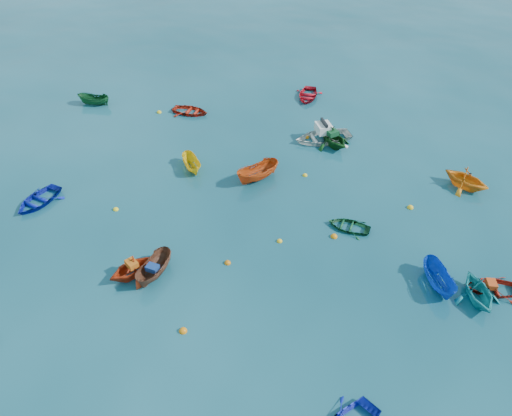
% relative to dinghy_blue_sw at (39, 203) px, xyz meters
% --- Properties ---
extents(ground, '(160.00, 160.00, 0.00)m').
position_rel_dinghy_blue_sw_xyz_m(ground, '(12.09, 0.14, 0.00)').
color(ground, '#093847').
rests_on(ground, ground).
extents(dinghy_blue_sw, '(2.24, 3.12, 0.64)m').
position_rel_dinghy_blue_sw_xyz_m(dinghy_blue_sw, '(0.00, 0.00, 0.00)').
color(dinghy_blue_sw, '#0D1CA3').
rests_on(dinghy_blue_sw, ground).
extents(sampan_brown_mid, '(1.29, 2.86, 1.07)m').
position_rel_dinghy_blue_sw_xyz_m(sampan_brown_mid, '(9.86, -1.64, 0.00)').
color(sampan_brown_mid, brown).
rests_on(sampan_brown_mid, ground).
extents(dinghy_orange_w, '(2.87, 3.06, 1.29)m').
position_rel_dinghy_blue_sw_xyz_m(dinghy_orange_w, '(8.83, -2.16, 0.00)').
color(dinghy_orange_w, red).
rests_on(dinghy_orange_w, ground).
extents(sampan_yellow_mid, '(2.54, 2.36, 0.98)m').
position_rel_dinghy_blue_sw_xyz_m(sampan_yellow_mid, '(6.25, 7.30, 0.00)').
color(sampan_yellow_mid, yellow).
rests_on(sampan_yellow_mid, ground).
extents(dinghy_green_e, '(2.55, 1.93, 0.50)m').
position_rel_dinghy_blue_sw_xyz_m(dinghy_green_e, '(17.34, 6.40, 0.00)').
color(dinghy_green_e, '#114B28').
rests_on(dinghy_green_e, ground).
extents(dinghy_cyan_se, '(3.26, 3.38, 1.37)m').
position_rel_dinghy_blue_sw_xyz_m(dinghy_cyan_se, '(24.56, 4.20, 0.00)').
color(dinghy_cyan_se, teal).
rests_on(dinghy_cyan_se, ground).
extents(dinghy_red_nw, '(3.16, 2.47, 0.60)m').
position_rel_dinghy_blue_sw_xyz_m(dinghy_red_nw, '(1.87, 13.74, 0.00)').
color(dinghy_red_nw, '#A71F0D').
rests_on(dinghy_red_nw, ground).
extents(sampan_orange_n, '(2.42, 3.39, 1.23)m').
position_rel_dinghy_blue_sw_xyz_m(sampan_orange_n, '(10.64, 8.20, 0.00)').
color(sampan_orange_n, '#BF4412').
rests_on(sampan_orange_n, ground).
extents(dinghy_green_n, '(3.76, 3.66, 1.51)m').
position_rel_dinghy_blue_sw_xyz_m(dinghy_green_n, '(13.38, 14.37, 0.00)').
color(dinghy_green_n, '#0F4314').
rests_on(dinghy_green_n, ground).
extents(dinghy_red_ne, '(3.21, 2.79, 0.56)m').
position_rel_dinghy_blue_sw_xyz_m(dinghy_red_ne, '(25.15, 5.17, 0.00)').
color(dinghy_red_ne, '#A71B0D').
rests_on(dinghy_red_ne, ground).
extents(sampan_blue_far, '(2.49, 2.92, 1.09)m').
position_rel_dinghy_blue_sw_xyz_m(sampan_blue_far, '(22.72, 4.24, 0.00)').
color(sampan_blue_far, blue).
rests_on(sampan_blue_far, ground).
extents(dinghy_red_far, '(2.92, 3.56, 0.64)m').
position_rel_dinghy_blue_sw_xyz_m(dinghy_red_far, '(8.93, 20.47, 0.00)').
color(dinghy_red_far, red).
rests_on(dinghy_red_far, ground).
extents(dinghy_orange_far, '(3.44, 3.18, 1.49)m').
position_rel_dinghy_blue_sw_xyz_m(dinghy_orange_far, '(22.49, 13.47, 0.00)').
color(dinghy_orange_far, orange).
rests_on(dinghy_orange_far, ground).
extents(sampan_green_far, '(2.74, 1.76, 0.99)m').
position_rel_dinghy_blue_sw_xyz_m(sampan_green_far, '(-5.76, 11.41, 0.00)').
color(sampan_green_far, '#124F24').
rests_on(sampan_green_far, ground).
extents(motorboat_white, '(4.99, 4.90, 1.45)m').
position_rel_dinghy_blue_sw_xyz_m(motorboat_white, '(12.52, 14.68, 0.00)').
color(motorboat_white, silver).
rests_on(motorboat_white, ground).
extents(tarp_blue_a, '(0.64, 0.50, 0.29)m').
position_rel_dinghy_blue_sw_xyz_m(tarp_blue_a, '(9.87, -1.79, 0.68)').
color(tarp_blue_a, navy).
rests_on(tarp_blue_a, sampan_brown_mid).
extents(tarp_orange_a, '(0.76, 0.67, 0.31)m').
position_rel_dinghy_blue_sw_xyz_m(tarp_orange_a, '(8.85, -2.12, 0.80)').
color(tarp_orange_a, '#C35A14').
rests_on(tarp_orange_a, dinghy_orange_w).
extents(tarp_green_b, '(0.87, 0.92, 0.35)m').
position_rel_dinghy_blue_sw_xyz_m(tarp_green_b, '(13.30, 14.42, 0.93)').
color(tarp_green_b, '#124924').
rests_on(tarp_green_b, dinghy_green_n).
extents(tarp_orange_b, '(0.63, 0.71, 0.28)m').
position_rel_dinghy_blue_sw_xyz_m(tarp_orange_b, '(25.06, 5.14, 0.42)').
color(tarp_orange_b, '#D54415').
rests_on(tarp_orange_b, dinghy_red_ne).
extents(buoy_ye_a, '(0.31, 0.31, 0.31)m').
position_rel_dinghy_blue_sw_xyz_m(buoy_ye_a, '(14.37, 3.57, 0.00)').
color(buoy_ye_a, yellow).
rests_on(buoy_ye_a, ground).
extents(buoy_or_b, '(0.38, 0.38, 0.38)m').
position_rel_dinghy_blue_sw_xyz_m(buoy_or_b, '(13.05, -3.90, 0.00)').
color(buoy_or_b, orange).
rests_on(buoy_or_b, ground).
extents(buoy_ye_b, '(0.33, 0.33, 0.33)m').
position_rel_dinghy_blue_sw_xyz_m(buoy_ye_b, '(4.56, 1.61, 0.00)').
color(buoy_ye_b, yellow).
rests_on(buoy_ye_b, ground).
extents(buoy_or_c, '(0.34, 0.34, 0.34)m').
position_rel_dinghy_blue_sw_xyz_m(buoy_or_c, '(12.67, 0.80, 0.00)').
color(buoy_or_c, orange).
rests_on(buoy_or_c, ground).
extents(buoy_ye_c, '(0.31, 0.31, 0.31)m').
position_rel_dinghy_blue_sw_xyz_m(buoy_ye_c, '(13.13, 10.03, 0.00)').
color(buoy_ye_c, yellow).
rests_on(buoy_ye_c, ground).
extents(buoy_or_d, '(0.39, 0.39, 0.39)m').
position_rel_dinghy_blue_sw_xyz_m(buoy_or_d, '(16.88, 5.30, 0.00)').
color(buoy_or_d, orange).
rests_on(buoy_or_d, ground).
extents(buoy_ye_d, '(0.37, 0.37, 0.37)m').
position_rel_dinghy_blue_sw_xyz_m(buoy_ye_d, '(-0.38, 12.70, 0.00)').
color(buoy_ye_d, gold).
rests_on(buoy_ye_d, ground).
extents(buoy_or_e, '(0.36, 0.36, 0.36)m').
position_rel_dinghy_blue_sw_xyz_m(buoy_or_e, '(11.35, 14.50, 0.00)').
color(buoy_or_e, orange).
rests_on(buoy_or_e, ground).
extents(buoy_ye_e, '(0.37, 0.37, 0.37)m').
position_rel_dinghy_blue_sw_xyz_m(buoy_ye_e, '(20.01, 9.83, 0.00)').
color(buoy_ye_e, yellow).
rests_on(buoy_ye_e, ground).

